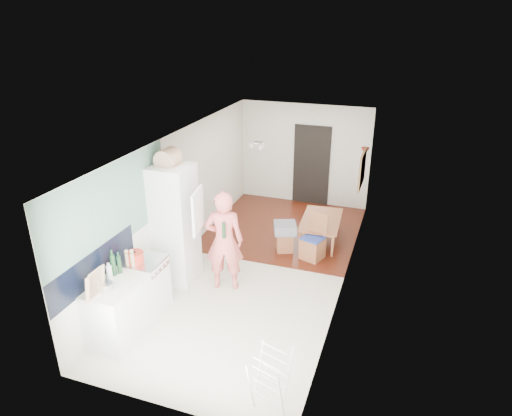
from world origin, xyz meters
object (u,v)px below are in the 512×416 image
Objects in this scene: person at (224,233)px; dining_table at (322,232)px; stool at (285,241)px; drying_rack at (270,380)px; dining_chair at (313,237)px.

dining_table is (1.25, 2.28, -0.85)m from person.
stool is (0.63, 1.61, -0.85)m from person.
person is 2.73m from dining_table.
drying_rack is (0.91, -3.88, 0.18)m from stool.
person is 2.30× the size of dining_chair.
drying_rack reaches higher than dining_table.
person is 2.82m from drying_rack.
stool is (-0.62, -0.67, 0.00)m from dining_table.
person is at bearing -111.39° from stool.
dining_table is 4.56m from drying_rack.
dining_chair is at bearing -146.73° from person.
person is 4.99× the size of stool.
person is 1.77× the size of dining_table.
dining_chair is 0.67m from stool.
stool is at bearing -173.26° from dining_chair.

